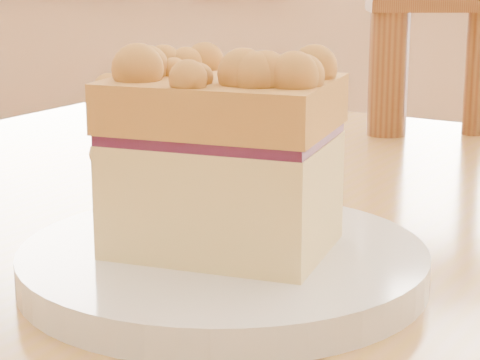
# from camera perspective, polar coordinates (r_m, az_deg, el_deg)

# --- Properties ---
(plate) EXTENTS (0.21, 0.21, 0.02)m
(plate) POSITION_cam_1_polar(r_m,az_deg,el_deg) (0.49, -1.03, -5.19)
(plate) COLOR white
(plate) RESTS_ON cafe_table_main
(cake_slice) EXTENTS (0.12, 0.09, 0.11)m
(cake_slice) POSITION_cam_1_polar(r_m,az_deg,el_deg) (0.47, -1.13, 1.84)
(cake_slice) COLOR #FFE890
(cake_slice) RESTS_ON plate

